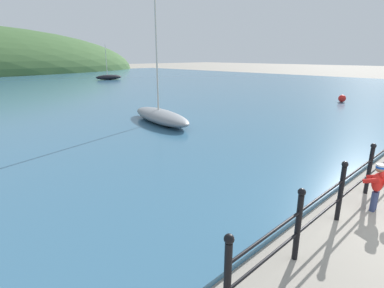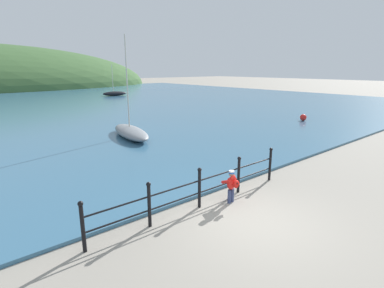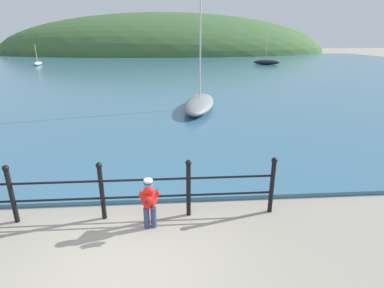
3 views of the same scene
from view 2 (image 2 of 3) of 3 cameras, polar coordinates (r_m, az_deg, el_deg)
ground_plane at (r=8.31m, az=11.18°, el=-14.22°), size 200.00×200.00×0.00m
water at (r=37.12m, az=-31.13°, el=6.27°), size 80.00×60.00×0.10m
iron_railing at (r=8.63m, az=1.43°, el=-8.09°), size 6.85×0.12×1.21m
child_in_coat at (r=9.00m, az=7.58°, el=-7.49°), size 0.39×0.54×1.00m
boat_white_sailboat at (r=17.35m, az=-11.58°, el=2.30°), size 2.22×4.73×5.58m
boat_blue_hull at (r=44.11m, az=-14.52°, el=9.31°), size 3.46×1.67×4.26m
mooring_buoy at (r=23.90m, az=20.42°, el=4.77°), size 0.48×0.48×0.48m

